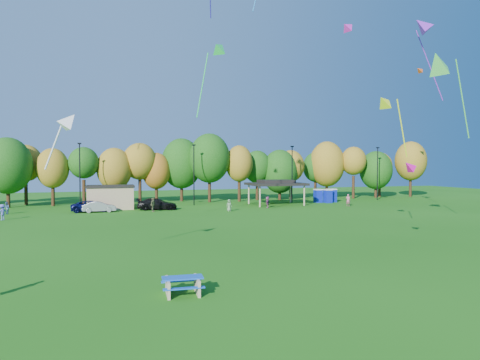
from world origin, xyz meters
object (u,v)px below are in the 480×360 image
object	(u,v)px
picnic_table	(183,284)
car_c	(92,206)
car_d	(157,204)
porta_potties	(326,196)
car_b	(99,207)

from	to	relation	value
picnic_table	car_c	bearing A→B (deg)	101.02
picnic_table	car_d	distance (m)	38.61
porta_potties	car_d	bearing A→B (deg)	-173.22
porta_potties	car_c	size ratio (longest dim) A/B	0.72
picnic_table	car_b	size ratio (longest dim) A/B	0.47
picnic_table	car_d	size ratio (longest dim) A/B	0.37
car_d	porta_potties	bearing A→B (deg)	-72.66
porta_potties	car_c	world-z (taller)	porta_potties
car_b	car_c	bearing A→B (deg)	47.48
car_c	car_d	world-z (taller)	car_d
porta_potties	car_c	distance (m)	35.67
picnic_table	car_d	world-z (taller)	car_d
porta_potties	car_c	bearing A→B (deg)	-174.61
car_b	picnic_table	bearing A→B (deg)	-176.72
car_d	car_b	bearing A→B (deg)	106.72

